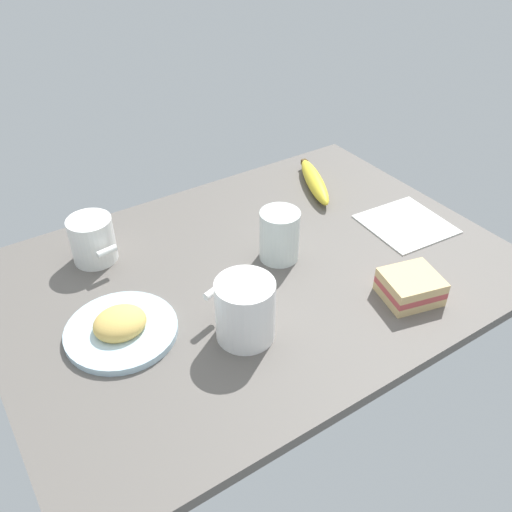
% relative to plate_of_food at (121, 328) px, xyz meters
% --- Properties ---
extents(tabletop, '(0.90, 0.64, 0.02)m').
position_rel_plate_of_food_xyz_m(tabletop, '(-0.26, -0.02, -0.02)').
color(tabletop, '#5B5651').
rests_on(tabletop, ground).
extents(plate_of_food, '(0.17, 0.17, 0.04)m').
position_rel_plate_of_food_xyz_m(plate_of_food, '(0.00, 0.00, 0.00)').
color(plate_of_food, silver).
rests_on(plate_of_food, tabletop).
extents(coffee_mug_black, '(0.08, 0.10, 0.09)m').
position_rel_plate_of_food_xyz_m(coffee_mug_black, '(-0.04, -0.21, 0.03)').
color(coffee_mug_black, white).
rests_on(coffee_mug_black, tabletop).
extents(coffee_mug_milky, '(0.09, 0.12, 0.10)m').
position_rel_plate_of_food_xyz_m(coffee_mug_milky, '(-0.16, 0.11, 0.04)').
color(coffee_mug_milky, white).
rests_on(coffee_mug_milky, tabletop).
extents(sandwich_main, '(0.11, 0.10, 0.04)m').
position_rel_plate_of_food_xyz_m(sandwich_main, '(-0.44, 0.18, 0.01)').
color(sandwich_main, '#DBB77A').
rests_on(sandwich_main, tabletop).
extents(glass_of_milk, '(0.07, 0.07, 0.10)m').
position_rel_plate_of_food_xyz_m(glass_of_milk, '(-0.32, -0.03, 0.03)').
color(glass_of_milk, silver).
rests_on(glass_of_milk, tabletop).
extents(banana, '(0.11, 0.19, 0.03)m').
position_rel_plate_of_food_xyz_m(banana, '(-0.53, -0.19, 0.00)').
color(banana, yellow).
rests_on(banana, tabletop).
extents(paper_napkin, '(0.16, 0.16, 0.00)m').
position_rel_plate_of_food_xyz_m(paper_napkin, '(-0.59, 0.02, -0.01)').
color(paper_napkin, white).
rests_on(paper_napkin, tabletop).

